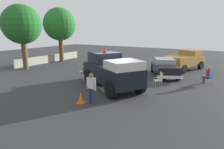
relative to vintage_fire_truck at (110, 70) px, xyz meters
name	(u,v)px	position (x,y,z in m)	size (l,w,h in m)	color
ground_plane	(115,86)	(0.51, -0.08, -1.20)	(60.00, 60.00, 0.00)	#333335
vintage_fire_truck	(110,70)	(0.00, 0.00, 0.00)	(4.94, 6.21, 2.59)	black
classic_hot_rod	(165,67)	(5.29, -2.21, -0.45)	(4.73, 3.59, 1.46)	black
parked_pickup	(185,60)	(8.97, -3.15, -0.21)	(5.13, 3.35, 1.90)	black
lawn_chair_near_truck	(209,77)	(4.26, -5.72, -0.61)	(0.64, 0.64, 1.02)	#B7BABF
lawn_chair_by_car	(159,79)	(1.83, -2.84, -0.61)	(0.68, 0.68, 1.02)	#B7BABF
spectator_seated	(207,75)	(4.31, -5.60, -0.50)	(0.54, 0.63, 1.29)	#383842
spectator_standing	(91,86)	(-3.13, -0.74, -0.23)	(0.30, 0.65, 1.68)	#2D334C
oak_tree_right	(22,25)	(1.08, 10.67, 3.14)	(3.77, 3.77, 6.26)	brown
oak_tree_distant	(60,25)	(6.46, 11.11, 3.29)	(3.89, 3.89, 6.48)	brown
traffic_cone	(81,98)	(-3.34, -0.18, -0.89)	(0.40, 0.40, 0.64)	orange
background_fence	(51,59)	(5.31, 11.80, -0.75)	(9.59, 0.12, 0.90)	#A8A393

